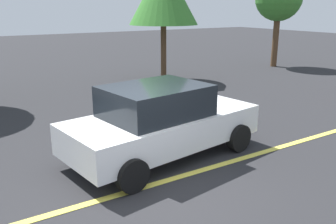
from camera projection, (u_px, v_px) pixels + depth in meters
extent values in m
plane|color=#262628|center=(147.00, 187.00, 6.70)|extent=(80.00, 80.00, 0.00)
cube|color=#E0D14C|center=(261.00, 153.00, 8.24)|extent=(28.00, 0.16, 0.01)
cube|color=white|center=(163.00, 128.00, 7.94)|extent=(4.58, 2.42, 0.66)
cube|color=black|center=(155.00, 101.00, 7.62)|extent=(2.30, 1.89, 0.66)
cylinder|color=black|center=(184.00, 119.00, 9.63)|extent=(0.66, 0.31, 0.64)
cylinder|color=black|center=(239.00, 138.00, 8.29)|extent=(0.66, 0.31, 0.64)
cylinder|color=black|center=(84.00, 146.00, 7.79)|extent=(0.66, 0.31, 0.64)
cylinder|color=black|center=(132.00, 175.00, 6.44)|extent=(0.66, 0.31, 0.64)
cylinder|color=#513823|center=(164.00, 53.00, 15.92)|extent=(0.25, 0.25, 2.48)
cylinder|color=#513823|center=(275.00, 39.00, 19.80)|extent=(0.33, 0.33, 3.02)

